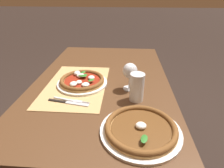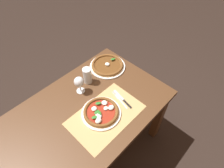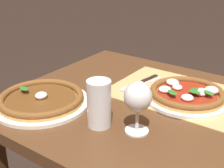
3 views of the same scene
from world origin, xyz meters
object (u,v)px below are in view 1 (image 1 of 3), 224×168
Objects in this scene: fork at (72,100)px; knife at (68,103)px; pizza_far at (141,129)px; pizza_near at (82,81)px; wine_glass at (130,72)px; pint_glass at (137,88)px.

knife reaches higher than fork.
pizza_far reaches higher than knife.
wine_glass reaches higher than pizza_near.
pizza_near is at bearing 172.96° from knife.
wine_glass is at bearing 82.73° from pizza_near.
pizza_near is at bearing 175.43° from fork.
knife is at bearing -117.76° from pizza_far.
pint_glass is 0.73× the size of fork.
knife is (0.02, -0.01, 0.00)m from fork.
pizza_near reaches higher than knife.
wine_glass is 0.78× the size of fork.
pint_glass is at bearing 97.16° from fork.
pizza_near is 1.48× the size of fork.
pint_glass reaches higher than knife.
pizza_near reaches higher than fork.
wine_glass is at bearing -173.16° from pizza_far.
pizza_far is 2.24× the size of pint_glass.
pint_glass is (0.11, 0.03, -0.04)m from wine_glass.
pizza_far is 0.25m from pint_glass.
wine_glass is 0.72× the size of knife.
fork is at bearing -82.84° from pint_glass.
pint_glass reaches higher than pizza_far.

